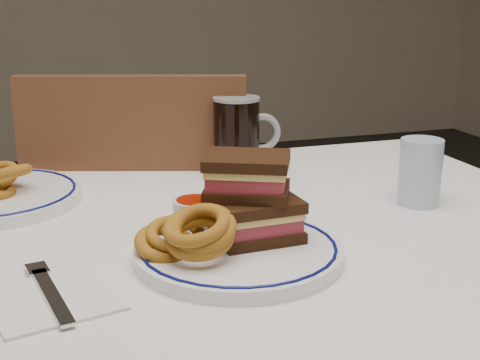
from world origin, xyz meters
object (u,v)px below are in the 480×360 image
object	(u,v)px
chair_far	(147,263)
reuben_sandwich	(252,197)
main_plate	(239,251)
beer_mug	(238,135)

from	to	relation	value
chair_far	reuben_sandwich	distance (m)	0.65
chair_far	reuben_sandwich	bearing A→B (deg)	-85.25
main_plate	reuben_sandwich	world-z (taller)	reuben_sandwich
chair_far	beer_mug	xyz separation A→B (m)	(0.15, -0.20, 0.32)
reuben_sandwich	beer_mug	size ratio (longest dim) A/B	0.93
main_plate	reuben_sandwich	distance (m)	0.07
main_plate	beer_mug	world-z (taller)	beer_mug
chair_far	reuben_sandwich	size ratio (longest dim) A/B	6.98
chair_far	beer_mug	world-z (taller)	chair_far
main_plate	beer_mug	bearing A→B (deg)	72.15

